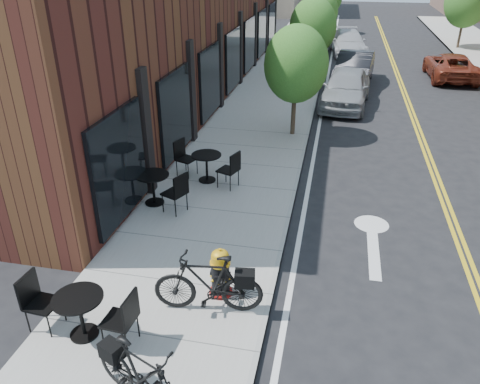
# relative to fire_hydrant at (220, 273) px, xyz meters

# --- Properties ---
(ground) EXTENTS (120.00, 120.00, 0.00)m
(ground) POSITION_rel_fire_hydrant_xyz_m (1.01, 0.16, -0.61)
(ground) COLOR black
(ground) RESTS_ON ground
(sidewalk_near) EXTENTS (4.00, 70.00, 0.12)m
(sidewalk_near) POSITION_rel_fire_hydrant_xyz_m (-0.99, 10.16, -0.55)
(sidewalk_near) COLOR #9E9B93
(sidewalk_near) RESTS_ON ground
(building_near) EXTENTS (5.00, 28.00, 7.00)m
(building_near) POSITION_rel_fire_hydrant_xyz_m (-5.49, 14.16, 2.89)
(building_near) COLOR #431915
(building_near) RESTS_ON ground
(tree_near_a) EXTENTS (2.20, 2.20, 3.81)m
(tree_near_a) POSITION_rel_fire_hydrant_xyz_m (0.41, 9.16, 1.99)
(tree_near_a) COLOR #382B1E
(tree_near_a) RESTS_ON sidewalk_near
(tree_near_b) EXTENTS (2.30, 2.30, 3.98)m
(tree_near_b) POSITION_rel_fire_hydrant_xyz_m (0.41, 17.16, 2.10)
(tree_near_b) COLOR #382B1E
(tree_near_b) RESTS_ON sidewalk_near
(tree_near_c) EXTENTS (2.10, 2.10, 3.67)m
(tree_near_c) POSITION_rel_fire_hydrant_xyz_m (0.41, 25.16, 1.92)
(tree_near_c) COLOR #382B1E
(tree_near_c) RESTS_ON sidewalk_near
(tree_far_c) EXTENTS (2.80, 2.80, 4.62)m
(tree_far_c) POSITION_rel_fire_hydrant_xyz_m (9.61, 28.16, 2.45)
(tree_far_c) COLOR #382B1E
(tree_far_c) RESTS_ON sidewalk_far
(fire_hydrant) EXTENTS (0.46, 0.46, 1.03)m
(fire_hydrant) POSITION_rel_fire_hydrant_xyz_m (0.00, 0.00, 0.00)
(fire_hydrant) COLOR maroon
(fire_hydrant) RESTS_ON sidewalk_near
(bicycle_left) EXTENTS (2.06, 0.83, 1.21)m
(bicycle_left) POSITION_rel_fire_hydrant_xyz_m (-0.10, -0.50, 0.11)
(bicycle_left) COLOR black
(bicycle_left) RESTS_ON sidewalk_near
(bicycle_right) EXTENTS (1.92, 1.22, 1.12)m
(bicycle_right) POSITION_rel_fire_hydrant_xyz_m (-0.49, -2.65, 0.07)
(bicycle_right) COLOR black
(bicycle_right) RESTS_ON sidewalk_near
(bistro_set_a) EXTENTS (2.00, 0.91, 1.07)m
(bistro_set_a) POSITION_rel_fire_hydrant_xyz_m (-2.06, -1.56, 0.05)
(bistro_set_a) COLOR black
(bistro_set_a) RESTS_ON sidewalk_near
(bistro_set_b) EXTENTS (2.03, 1.27, 1.08)m
(bistro_set_b) POSITION_rel_fire_hydrant_xyz_m (-2.59, 3.18, 0.05)
(bistro_set_b) COLOR black
(bistro_set_b) RESTS_ON sidewalk_near
(bistro_set_c) EXTENTS (2.01, 1.15, 1.06)m
(bistro_set_c) POSITION_rel_fire_hydrant_xyz_m (-1.59, 4.77, 0.04)
(bistro_set_c) COLOR black
(bistro_set_c) RESTS_ON sidewalk_near
(parked_car_a) EXTENTS (2.33, 4.83, 1.59)m
(parked_car_a) POSITION_rel_fire_hydrant_xyz_m (2.22, 13.41, 0.18)
(parked_car_a) COLOR #919498
(parked_car_a) RESTS_ON ground
(parked_car_b) EXTENTS (2.18, 4.89, 1.56)m
(parked_car_b) POSITION_rel_fire_hydrant_xyz_m (2.59, 17.21, 0.17)
(parked_car_b) COLOR black
(parked_car_b) RESTS_ON ground
(parked_car_c) EXTENTS (2.68, 5.23, 1.45)m
(parked_car_c) POSITION_rel_fire_hydrant_xyz_m (2.25, 24.95, 0.12)
(parked_car_c) COLOR #B7B8BD
(parked_car_c) RESTS_ON ground
(parked_car_far) EXTENTS (2.26, 4.79, 1.32)m
(parked_car_far) POSITION_rel_fire_hydrant_xyz_m (7.53, 19.39, 0.05)
(parked_car_far) COLOR maroon
(parked_car_far) RESTS_ON ground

